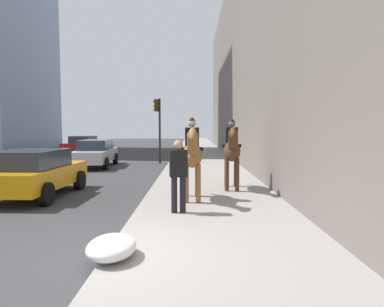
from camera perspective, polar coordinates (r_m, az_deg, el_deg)
sidewalk_slab at (r=5.81m, az=5.90°, el=-16.35°), size 120.00×3.90×0.12m
mounted_horse_near at (r=9.45m, az=0.01°, el=-0.11°), size 2.15×0.61×2.28m
mounted_horse_far at (r=11.18m, az=6.58°, el=0.58°), size 2.15×0.67×2.29m
pedestrian_greeting at (r=8.04m, az=-2.25°, el=-2.93°), size 0.32×0.43×1.70m
car_near_lane at (r=19.25m, az=-15.64°, el=0.12°), size 4.51×2.06×1.44m
car_mid_lane at (r=28.85m, az=-17.63°, el=1.40°), size 4.44×2.17×1.44m
car_far_lane at (r=11.52m, az=-24.63°, el=-2.80°), size 4.06×2.17×1.44m
traffic_light_near_curb at (r=20.32m, az=-5.60°, el=5.51°), size 0.20×0.44×3.79m
snow_pile_near at (r=5.59m, az=-13.12°, el=-14.81°), size 0.97×0.75×0.34m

